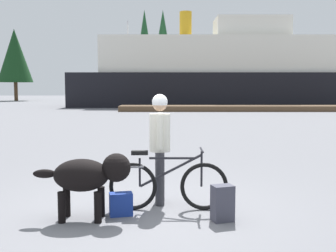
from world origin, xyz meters
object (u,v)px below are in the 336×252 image
object	(u,v)px
bicycle	(167,184)
handbag_pannier	(121,204)
person_cyclist	(159,138)
backpack	(222,203)
ferry_boat	(221,73)
sailboat_moored	(128,102)
dog	(88,175)

from	to	relation	value
bicycle	handbag_pannier	world-z (taller)	bicycle
person_cyclist	backpack	world-z (taller)	person_cyclist
person_cyclist	ferry_boat	world-z (taller)	ferry_boat
bicycle	sailboat_moored	xyz separation A→B (m)	(-3.54, 31.45, 0.10)
person_cyclist	dog	xyz separation A→B (m)	(-0.95, -0.80, -0.41)
backpack	ferry_boat	size ratio (longest dim) A/B	0.02
person_cyclist	bicycle	bearing A→B (deg)	-71.78
bicycle	sailboat_moored	bearing A→B (deg)	96.43
bicycle	backpack	size ratio (longest dim) A/B	3.56
person_cyclist	sailboat_moored	distance (m)	31.28
person_cyclist	sailboat_moored	world-z (taller)	sailboat_moored
handbag_pannier	person_cyclist	bearing A→B (deg)	49.39
dog	handbag_pannier	distance (m)	0.63
person_cyclist	backpack	xyz separation A→B (m)	(0.86, -0.87, -0.77)
bicycle	dog	bearing A→B (deg)	-157.50
bicycle	person_cyclist	distance (m)	0.74
person_cyclist	handbag_pannier	xyz separation A→B (m)	(-0.54, -0.63, -0.86)
dog	ferry_boat	xyz separation A→B (m)	(6.05, 33.41, 2.40)
handbag_pannier	dog	bearing A→B (deg)	-156.81
dog	ferry_boat	size ratio (longest dim) A/B	0.05
person_cyclist	sailboat_moored	xyz separation A→B (m)	(-3.42, 31.09, -0.53)
handbag_pannier	sailboat_moored	world-z (taller)	sailboat_moored
sailboat_moored	bicycle	bearing A→B (deg)	-83.57
sailboat_moored	dog	bearing A→B (deg)	-85.56
backpack	handbag_pannier	size ratio (longest dim) A/B	1.51
dog	backpack	bearing A→B (deg)	-2.06
dog	person_cyclist	bearing A→B (deg)	40.24
ferry_boat	sailboat_moored	distance (m)	9.02
dog	backpack	size ratio (longest dim) A/B	2.71
person_cyclist	dog	world-z (taller)	person_cyclist
dog	backpack	distance (m)	1.85
person_cyclist	handbag_pannier	bearing A→B (deg)	-130.61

